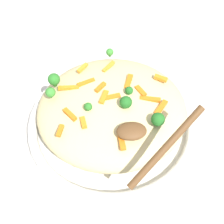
{
  "coord_description": "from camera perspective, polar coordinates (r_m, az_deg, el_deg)",
  "views": [
    {
      "loc": [
        0.03,
        0.39,
        0.6
      ],
      "look_at": [
        0.0,
        0.0,
        0.07
      ],
      "focal_mm": 49.35,
      "sensor_mm": 36.0,
      "label": 1
    }
  ],
  "objects": [
    {
      "name": "carrot_piece_11",
      "position": [
        0.68,
        -0.39,
        8.4
      ],
      "size": [
        0.03,
        0.03,
        0.01
      ],
      "primitive_type": "cube",
      "rotation": [
        0.0,
        0.0,
        0.84
      ],
      "color": "orange",
      "rests_on": "pasta_mound"
    },
    {
      "name": "broccoli_floret_6",
      "position": [
        0.6,
        -4.45,
        0.97
      ],
      "size": [
        0.02,
        0.02,
        0.02
      ],
      "color": "#296820",
      "rests_on": "pasta_mound"
    },
    {
      "name": "broccoli_floret_5",
      "position": [
        0.58,
        8.51,
        -1.38
      ],
      "size": [
        0.03,
        0.03,
        0.03
      ],
      "color": "#205B1C",
      "rests_on": "pasta_mound"
    },
    {
      "name": "broccoli_floret_4",
      "position": [
        0.65,
        -10.7,
        5.93
      ],
      "size": [
        0.03,
        0.03,
        0.03
      ],
      "color": "#296820",
      "rests_on": "pasta_mound"
    },
    {
      "name": "pasta_mound",
      "position": [
        0.65,
        0.0,
        0.46
      ],
      "size": [
        0.32,
        0.29,
        0.08
      ],
      "primitive_type": "ellipsoid",
      "color": "#DBC689",
      "rests_on": "serving_bowl"
    },
    {
      "name": "carrot_piece_10",
      "position": [
        0.6,
        -7.8,
        -0.46
      ],
      "size": [
        0.03,
        0.03,
        0.01
      ],
      "primitive_type": "cube",
      "rotation": [
        0.0,
        0.0,
        2.23
      ],
      "color": "orange",
      "rests_on": "pasta_mound"
    },
    {
      "name": "broccoli_floret_1",
      "position": [
        0.59,
        2.57,
        1.8
      ],
      "size": [
        0.02,
        0.02,
        0.03
      ],
      "color": "#205B1C",
      "rests_on": "pasta_mound"
    },
    {
      "name": "carrot_piece_7",
      "position": [
        0.56,
        1.82,
        -5.57
      ],
      "size": [
        0.01,
        0.03,
        0.01
      ],
      "primitive_type": "cube",
      "rotation": [
        0.0,
        0.0,
        1.67
      ],
      "color": "orange",
      "rests_on": "pasta_mound"
    },
    {
      "name": "carrot_piece_13",
      "position": [
        0.63,
        -2.15,
        4.59
      ],
      "size": [
        0.02,
        0.03,
        0.01
      ],
      "primitive_type": "cube",
      "rotation": [
        0.0,
        0.0,
        3.97
      ],
      "color": "orange",
      "rests_on": "pasta_mound"
    },
    {
      "name": "carrot_piece_6",
      "position": [
        0.62,
        9.07,
        0.81
      ],
      "size": [
        0.03,
        0.04,
        0.01
      ],
      "primitive_type": "cube",
      "rotation": [
        0.0,
        0.0,
        4.05
      ],
      "color": "orange",
      "rests_on": "pasta_mound"
    },
    {
      "name": "carrot_piece_2",
      "position": [
        0.62,
        0.44,
        2.5
      ],
      "size": [
        0.04,
        0.02,
        0.01
      ],
      "primitive_type": "cube",
      "rotation": [
        0.0,
        0.0,
        3.32
      ],
      "color": "orange",
      "rests_on": "pasta_mound"
    },
    {
      "name": "ground_plane",
      "position": [
        0.72,
        0.0,
        -3.58
      ],
      "size": [
        2.4,
        2.4,
        0.0
      ],
      "primitive_type": "plane",
      "color": "beige"
    },
    {
      "name": "carrot_piece_14",
      "position": [
        0.65,
        3.11,
        5.65
      ],
      "size": [
        0.02,
        0.04,
        0.01
      ],
      "primitive_type": "cube",
      "rotation": [
        0.0,
        0.0,
        1.24
      ],
      "color": "orange",
      "rests_on": "pasta_mound"
    },
    {
      "name": "carrot_piece_8",
      "position": [
        0.58,
        -9.58,
        -3.43
      ],
      "size": [
        0.02,
        0.03,
        0.01
      ],
      "primitive_type": "cube",
      "rotation": [
        0.0,
        0.0,
        1.28
      ],
      "color": "orange",
      "rests_on": "pasta_mound"
    },
    {
      "name": "carrot_piece_0",
      "position": [
        0.59,
        -5.32,
        -1.96
      ],
      "size": [
        0.01,
        0.03,
        0.01
      ],
      "primitive_type": "cube",
      "rotation": [
        0.0,
        0.0,
        1.73
      ],
      "color": "orange",
      "rests_on": "pasta_mound"
    },
    {
      "name": "carrot_piece_4",
      "position": [
        0.62,
        7.08,
        2.39
      ],
      "size": [
        0.04,
        0.02,
        0.01
      ],
      "primitive_type": "cube",
      "rotation": [
        0.0,
        0.0,
        6.06
      ],
      "color": "orange",
      "rests_on": "pasta_mound"
    },
    {
      "name": "carrot_piece_15",
      "position": [
        0.67,
        9.03,
        6.2
      ],
      "size": [
        0.03,
        0.02,
        0.01
      ],
      "primitive_type": "cube",
      "rotation": [
        0.0,
        0.0,
        2.6
      ],
      "color": "orange",
      "rests_on": "pasta_mound"
    },
    {
      "name": "carrot_piece_5",
      "position": [
        0.62,
        -1.54,
        2.95
      ],
      "size": [
        0.02,
        0.03,
        0.01
      ],
      "primitive_type": "cube",
      "rotation": [
        0.0,
        0.0,
        4.32
      ],
      "color": "orange",
      "rests_on": "pasta_mound"
    },
    {
      "name": "carrot_piece_12",
      "position": [
        0.65,
        -4.83,
        5.46
      ],
      "size": [
        0.04,
        0.02,
        0.01
      ],
      "primitive_type": "cube",
      "rotation": [
        0.0,
        0.0,
        3.51
      ],
      "color": "orange",
      "rests_on": "pasta_mound"
    },
    {
      "name": "serving_bowl",
      "position": [
        0.7,
        0.0,
        -2.38
      ],
      "size": [
        0.37,
        0.37,
        0.05
      ],
      "color": "white",
      "rests_on": "ground_plane"
    },
    {
      "name": "broccoli_floret_0",
      "position": [
        0.63,
        -11.33,
        3.58
      ],
      "size": [
        0.02,
        0.02,
        0.02
      ],
      "color": "#377928",
      "rests_on": "pasta_mound"
    },
    {
      "name": "broccoli_floret_2",
      "position": [
        0.62,
        3.19,
        3.99
      ],
      "size": [
        0.02,
        0.02,
        0.02
      ],
      "color": "#205B1C",
      "rests_on": "pasta_mound"
    },
    {
      "name": "serving_spoon",
      "position": [
        0.54,
        5.88,
        -4.61
      ],
      "size": [
        0.14,
        0.13,
        0.1
      ],
      "color": "brown",
      "rests_on": "pasta_mound"
    },
    {
      "name": "broccoli_floret_3",
      "position": [
        0.7,
        -0.41,
        11.01
      ],
      "size": [
        0.02,
        0.02,
        0.02
      ],
      "color": "#377928",
      "rests_on": "pasta_mound"
    },
    {
      "name": "carrot_piece_9",
      "position": [
        0.68,
        -5.48,
        8.15
      ],
      "size": [
        0.03,
        0.03,
        0.01
      ],
      "primitive_type": "cube",
      "rotation": [
        0.0,
        0.0,
        3.99
      ],
      "color": "orange",
      "rests_on": "pasta_mound"
    },
    {
      "name": "carrot_piece_1",
      "position": [
        0.65,
        -8.04,
        4.48
      ],
      "size": [
        0.04,
        0.01,
        0.01
      ],
      "primitive_type": "cube",
      "rotation": [
        0.0,
        0.0,
        6.24
      ],
      "color": "orange",
      "rests_on": "pasta_mound"
    },
    {
      "name": "carrot_piece_3",
      "position": [
        0.63,
        5.31,
        3.85
      ],
      "size": [
        0.02,
        0.03,
        0.01
      ],
      "primitive_type": "cube",
      "rotation": [
        0.0,
        0.0,
        2.05
      ],
      "color": "orange",
      "rests_on": "pasta_mound"
    }
  ]
}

